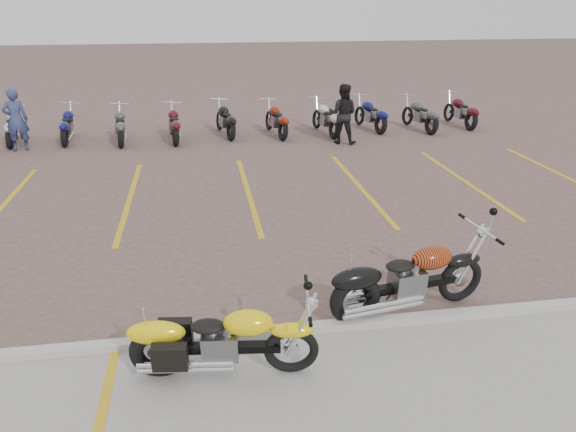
# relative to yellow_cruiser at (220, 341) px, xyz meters

# --- Properties ---
(ground) EXTENTS (100.00, 100.00, 0.00)m
(ground) POSITION_rel_yellow_cruiser_xyz_m (0.97, 2.71, -0.46)
(ground) COLOR #705650
(ground) RESTS_ON ground
(curb) EXTENTS (60.00, 0.18, 0.12)m
(curb) POSITION_rel_yellow_cruiser_xyz_m (0.97, 0.71, -0.40)
(curb) COLOR #ADAAA3
(curb) RESTS_ON ground
(parking_stripes) EXTENTS (38.00, 5.50, 0.01)m
(parking_stripes) POSITION_rel_yellow_cruiser_xyz_m (0.97, 6.71, -0.46)
(parking_stripes) COLOR gold
(parking_stripes) RESTS_ON ground
(yellow_cruiser) EXTENTS (2.26, 0.47, 0.93)m
(yellow_cruiser) POSITION_rel_yellow_cruiser_xyz_m (0.00, 0.00, 0.00)
(yellow_cruiser) COLOR black
(yellow_cruiser) RESTS_ON ground
(flame_cruiser) EXTENTS (2.44, 0.60, 1.01)m
(flame_cruiser) POSITION_rel_yellow_cruiser_xyz_m (2.67, 1.01, 0.04)
(flame_cruiser) COLOR black
(flame_cruiser) RESTS_ON ground
(person_a) EXTENTS (0.76, 0.59, 1.84)m
(person_a) POSITION_rel_yellow_cruiser_xyz_m (-5.36, 11.65, 0.46)
(person_a) COLOR navy
(person_a) RESTS_ON ground
(person_b) EXTENTS (1.10, 1.00, 1.83)m
(person_b) POSITION_rel_yellow_cruiser_xyz_m (4.32, 10.99, 0.45)
(person_b) COLOR black
(person_b) RESTS_ON ground
(bg_bike_row) EXTENTS (19.08, 2.07, 1.10)m
(bg_bike_row) POSITION_rel_yellow_cruiser_xyz_m (-0.07, 12.48, 0.09)
(bg_bike_row) COLOR black
(bg_bike_row) RESTS_ON ground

